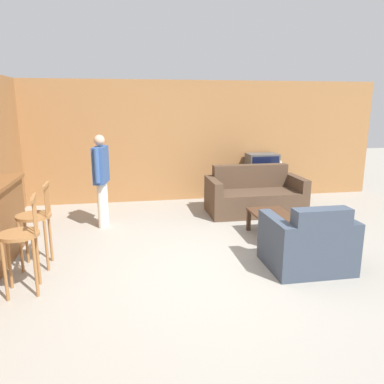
% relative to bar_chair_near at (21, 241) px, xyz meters
% --- Properties ---
extents(ground_plane, '(24.00, 24.00, 0.00)m').
position_rel_bar_chair_near_xyz_m(ground_plane, '(2.20, 0.23, -0.62)').
color(ground_plane, gray).
extents(wall_back, '(9.40, 0.08, 2.60)m').
position_rel_bar_chair_near_xyz_m(wall_back, '(2.20, 3.95, 0.68)').
color(wall_back, '#9E6B3D').
rests_on(wall_back, ground_plane).
extents(bar_chair_near, '(0.49, 0.49, 1.12)m').
position_rel_bar_chair_near_xyz_m(bar_chair_near, '(0.00, 0.00, 0.00)').
color(bar_chair_near, '#996638').
rests_on(bar_chair_near, ground_plane).
extents(bar_chair_mid, '(0.45, 0.45, 1.12)m').
position_rel_bar_chair_near_xyz_m(bar_chair_mid, '(0.00, 0.71, 0.00)').
color(bar_chair_mid, '#996638').
rests_on(bar_chair_mid, ground_plane).
extents(couch_far, '(1.85, 0.92, 0.91)m').
position_rel_bar_chair_near_xyz_m(couch_far, '(3.65, 2.64, -0.30)').
color(couch_far, '#4C3828').
rests_on(couch_far, ground_plane).
extents(armchair_near, '(1.03, 0.87, 0.89)m').
position_rel_bar_chair_near_xyz_m(armchair_near, '(3.47, 0.04, -0.29)').
color(armchair_near, '#384251').
rests_on(armchair_near, ground_plane).
extents(coffee_table, '(0.59, 0.88, 0.40)m').
position_rel_bar_chair_near_xyz_m(coffee_table, '(3.46, 1.21, -0.28)').
color(coffee_table, '#472D1E').
rests_on(coffee_table, ground_plane).
extents(tv_unit, '(1.05, 0.48, 0.54)m').
position_rel_bar_chair_near_xyz_m(tv_unit, '(4.16, 3.63, -0.35)').
color(tv_unit, black).
rests_on(tv_unit, ground_plane).
extents(tv, '(0.68, 0.44, 0.50)m').
position_rel_bar_chair_near_xyz_m(tv, '(4.16, 3.63, 0.17)').
color(tv, '#4C4C4C').
rests_on(tv, tv_unit).
extents(table_lamp, '(0.26, 0.26, 0.42)m').
position_rel_bar_chair_near_xyz_m(table_lamp, '(4.53, 3.63, 0.23)').
color(table_lamp, brown).
rests_on(table_lamp, tv_unit).
extents(person_by_window, '(0.27, 0.59, 1.60)m').
position_rel_bar_chair_near_xyz_m(person_by_window, '(0.76, 2.28, 0.28)').
color(person_by_window, silver).
rests_on(person_by_window, ground_plane).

